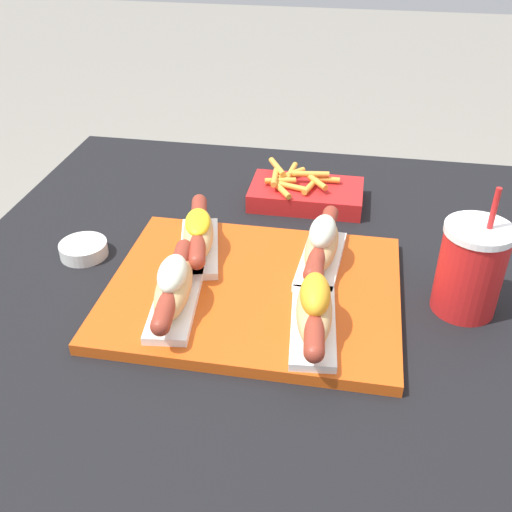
# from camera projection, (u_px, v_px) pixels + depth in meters

# --- Properties ---
(patio_table) EXTENTS (1.10, 0.97, 0.75)m
(patio_table) POSITION_uv_depth(u_px,v_px,m) (286.00, 433.00, 1.16)
(patio_table) COLOR black
(patio_table) RESTS_ON ground_plane
(serving_tray) EXTENTS (0.43, 0.35, 0.02)m
(serving_tray) POSITION_uv_depth(u_px,v_px,m) (254.00, 290.00, 0.90)
(serving_tray) COLOR #CC4C14
(serving_tray) RESTS_ON patio_table
(hot_dog_0) EXTENTS (0.08, 0.21, 0.08)m
(hot_dog_0) POSITION_uv_depth(u_px,v_px,m) (174.00, 287.00, 0.83)
(hot_dog_0) COLOR white
(hot_dog_0) RESTS_ON serving_tray
(hot_dog_1) EXTENTS (0.07, 0.21, 0.08)m
(hot_dog_1) POSITION_uv_depth(u_px,v_px,m) (314.00, 308.00, 0.79)
(hot_dog_1) COLOR white
(hot_dog_1) RESTS_ON serving_tray
(hot_dog_2) EXTENTS (0.10, 0.20, 0.07)m
(hot_dog_2) POSITION_uv_depth(u_px,v_px,m) (198.00, 234.00, 0.96)
(hot_dog_2) COLOR white
(hot_dog_2) RESTS_ON serving_tray
(hot_dog_3) EXTENTS (0.07, 0.21, 0.08)m
(hot_dog_3) POSITION_uv_depth(u_px,v_px,m) (322.00, 245.00, 0.92)
(hot_dog_3) COLOR white
(hot_dog_3) RESTS_ON serving_tray
(sauce_bowl) EXTENTS (0.08, 0.08, 0.02)m
(sauce_bowl) POSITION_uv_depth(u_px,v_px,m) (83.00, 249.00, 0.99)
(sauce_bowl) COLOR silver
(sauce_bowl) RESTS_ON patio_table
(drink_cup) EXTENTS (0.09, 0.09, 0.20)m
(drink_cup) POSITION_uv_depth(u_px,v_px,m) (471.00, 269.00, 0.84)
(drink_cup) COLOR red
(drink_cup) RESTS_ON patio_table
(fries_basket) EXTENTS (0.21, 0.14, 0.06)m
(fries_basket) POSITION_uv_depth(u_px,v_px,m) (305.00, 193.00, 1.14)
(fries_basket) COLOR red
(fries_basket) RESTS_ON patio_table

